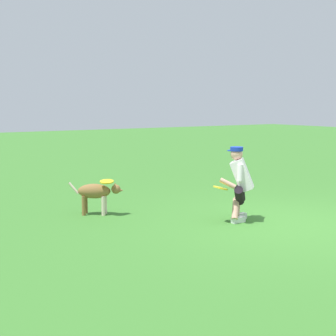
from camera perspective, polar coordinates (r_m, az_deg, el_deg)
The scene contains 5 objects.
ground_plane at distance 8.74m, azimuth 13.72°, elevation -6.29°, with size 60.00×60.00×0.00m, color #3A762C.
person at distance 8.70m, azimuth 8.22°, elevation -1.52°, with size 0.70×0.57×1.29m.
dog at distance 9.24m, azimuth -8.15°, elevation -2.80°, with size 0.85×0.67×0.60m.
frisbee_flying at distance 9.07m, azimuth -7.03°, elevation -1.55°, with size 0.25×0.25×0.02m, color yellow.
frisbee_held at distance 8.51m, azimuth 6.03°, elevation -2.28°, with size 0.26×0.26×0.02m, color yellow.
Camera 1 is at (6.27, 5.73, 2.04)m, focal length 53.23 mm.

